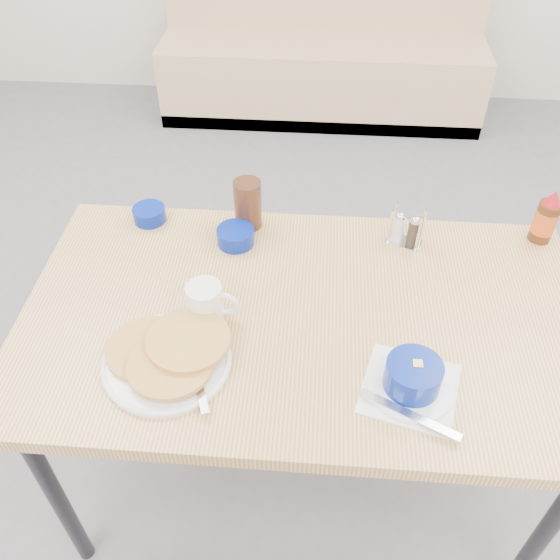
# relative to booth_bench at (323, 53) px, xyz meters

# --- Properties ---
(ground) EXTENTS (6.00, 6.00, 0.00)m
(ground) POSITION_rel_booth_bench_xyz_m (0.00, -2.78, -0.35)
(ground) COLOR slate
(ground) RESTS_ON ground
(booth_bench) EXTENTS (1.90, 0.56, 1.22)m
(booth_bench) POSITION_rel_booth_bench_xyz_m (0.00, 0.00, 0.00)
(booth_bench) COLOR tan
(booth_bench) RESTS_ON ground
(dining_table) EXTENTS (1.40, 0.80, 0.76)m
(dining_table) POSITION_rel_booth_bench_xyz_m (0.00, -2.53, 0.35)
(dining_table) COLOR #DBB165
(dining_table) RESTS_ON ground
(pancake_plate) EXTENTS (0.29, 0.29, 0.05)m
(pancake_plate) POSITION_rel_booth_bench_xyz_m (-0.30, -2.71, 0.43)
(pancake_plate) COLOR white
(pancake_plate) RESTS_ON dining_table
(coffee_mug) EXTENTS (0.13, 0.09, 0.10)m
(coffee_mug) POSITION_rel_booth_bench_xyz_m (-0.24, -2.56, 0.46)
(coffee_mug) COLOR white
(coffee_mug) RESTS_ON dining_table
(grits_setting) EXTENTS (0.24, 0.26, 0.08)m
(grits_setting) POSITION_rel_booth_bench_xyz_m (0.24, -2.74, 0.45)
(grits_setting) COLOR white
(grits_setting) RESTS_ON dining_table
(creamer_bowl) EXTENTS (0.09, 0.09, 0.04)m
(creamer_bowl) POSITION_rel_booth_bench_xyz_m (-0.47, -2.19, 0.43)
(creamer_bowl) COLOR navy
(creamer_bowl) RESTS_ON dining_table
(butter_bowl) EXTENTS (0.10, 0.10, 0.05)m
(butter_bowl) POSITION_rel_booth_bench_xyz_m (-0.20, -2.28, 0.43)
(butter_bowl) COLOR navy
(butter_bowl) RESTS_ON dining_table
(amber_tumbler) EXTENTS (0.10, 0.10, 0.15)m
(amber_tumbler) POSITION_rel_booth_bench_xyz_m (-0.18, -2.19, 0.48)
(amber_tumbler) COLOR #3B1F13
(amber_tumbler) RESTS_ON dining_table
(condiment_caddy) EXTENTS (0.11, 0.08, 0.11)m
(condiment_caddy) POSITION_rel_booth_bench_xyz_m (0.26, -2.24, 0.45)
(condiment_caddy) COLOR silver
(condiment_caddy) RESTS_ON dining_table
(syrup_bottle) EXTENTS (0.06, 0.06, 0.16)m
(syrup_bottle) POSITION_rel_booth_bench_xyz_m (0.64, -2.19, 0.48)
(syrup_bottle) COLOR #47230F
(syrup_bottle) RESTS_ON dining_table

